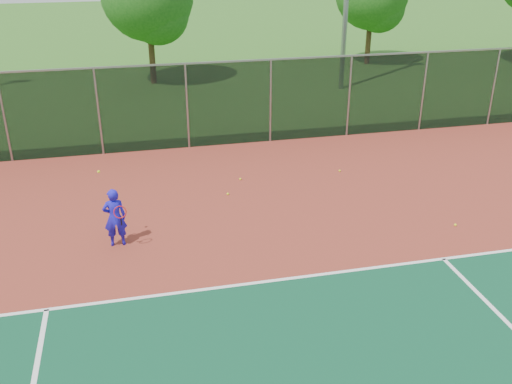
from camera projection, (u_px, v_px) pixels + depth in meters
ground at (428, 356)px, 10.49m from camera, size 120.00×120.00×0.00m
court_apron at (383, 294)px, 12.25m from camera, size 30.00×20.00×0.02m
fence_back at (270, 100)px, 20.45m from camera, size 30.00×0.06×3.03m
tennis_player at (115, 217)px, 13.85m from camera, size 0.59×0.60×1.98m
practice_ball_0 at (228, 194)px, 16.79m from camera, size 0.07×0.07×0.07m
practice_ball_2 at (340, 171)px, 18.40m from camera, size 0.07×0.07×0.07m
practice_ball_3 at (455, 225)px, 15.03m from camera, size 0.07×0.07×0.07m
practice_ball_5 at (240, 179)px, 17.79m from camera, size 0.07×0.07×0.07m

